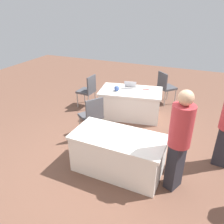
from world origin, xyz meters
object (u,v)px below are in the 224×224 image
(table_foreground, at_px, (130,103))
(chair_tucked_right, at_px, (92,114))
(chair_near_front, at_px, (88,89))
(chair_tucked_left, at_px, (165,86))
(laptop_silver, at_px, (130,88))
(table_mid_left, at_px, (118,153))
(yarn_ball, at_px, (117,88))
(scissors_red, at_px, (146,90))
(person_attendee_standing, at_px, (180,137))

(table_foreground, bearing_deg, chair_tucked_right, 70.80)
(chair_near_front, bearing_deg, chair_tucked_left, -56.90)
(table_foreground, xyz_separation_m, laptop_silver, (0.04, -0.02, 0.40))
(table_mid_left, height_order, chair_tucked_right, chair_tucked_right)
(table_mid_left, bearing_deg, yarn_ball, -67.57)
(table_foreground, relative_size, chair_near_front, 1.81)
(laptop_silver, distance_m, yarn_ball, 0.35)
(table_mid_left, relative_size, scissors_red, 9.18)
(chair_near_front, relative_size, laptop_silver, 2.58)
(table_foreground, xyz_separation_m, chair_tucked_left, (-0.69, -1.18, 0.19))
(chair_near_front, height_order, chair_tucked_right, chair_tucked_right)
(laptop_silver, xyz_separation_m, yarn_ball, (0.28, 0.20, 0.03))
(table_foreground, height_order, scissors_red, scissors_red)
(chair_tucked_left, height_order, yarn_ball, chair_tucked_left)
(table_mid_left, xyz_separation_m, laptop_silver, (0.53, -2.18, 0.40))
(table_foreground, distance_m, table_mid_left, 2.22)
(chair_tucked_left, relative_size, chair_tucked_right, 1.00)
(chair_tucked_left, xyz_separation_m, yarn_ball, (1.01, 1.37, 0.24))
(table_foreground, relative_size, person_attendee_standing, 0.99)
(table_mid_left, bearing_deg, laptop_silver, -76.23)
(chair_near_front, distance_m, scissors_red, 1.68)
(person_attendee_standing, bearing_deg, table_mid_left, -66.41)
(chair_tucked_left, bearing_deg, table_foreground, -76.36)
(chair_tucked_right, distance_m, yarn_ball, 1.17)
(chair_tucked_right, bearing_deg, person_attendee_standing, -80.52)
(laptop_silver, bearing_deg, chair_tucked_left, -133.16)
(yarn_ball, distance_m, scissors_red, 0.78)
(chair_near_front, relative_size, yarn_ball, 7.00)
(laptop_silver, bearing_deg, chair_tucked_right, 61.43)
(table_mid_left, relative_size, laptop_silver, 4.49)
(table_foreground, distance_m, chair_tucked_right, 1.41)
(yarn_ball, xyz_separation_m, scissors_red, (-0.68, -0.37, -0.06))
(scissors_red, bearing_deg, laptop_silver, -3.03)
(chair_tucked_right, relative_size, person_attendee_standing, 0.56)
(laptop_silver, bearing_deg, yarn_ball, 24.09)
(chair_tucked_left, height_order, scissors_red, chair_tucked_left)
(table_mid_left, bearing_deg, chair_tucked_right, -41.58)
(chair_near_front, height_order, yarn_ball, chair_near_front)
(laptop_silver, bearing_deg, table_mid_left, 92.58)
(chair_near_front, height_order, laptop_silver, chair_near_front)
(chair_tucked_right, height_order, laptop_silver, chair_tucked_right)
(table_foreground, relative_size, laptop_silver, 4.68)
(chair_tucked_left, bearing_deg, scissors_red, -64.69)
(chair_tucked_left, distance_m, scissors_red, 1.06)
(table_mid_left, xyz_separation_m, scissors_red, (0.14, -2.35, 0.37))
(chair_near_front, xyz_separation_m, yarn_ball, (-0.99, 0.26, 0.26))
(table_mid_left, height_order, scissors_red, scissors_red)
(chair_near_front, distance_m, person_attendee_standing, 3.62)
(chair_near_front, distance_m, laptop_silver, 1.29)
(chair_tucked_left, bearing_deg, laptop_silver, -78.20)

